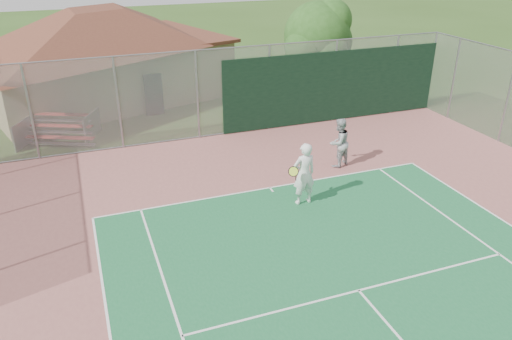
{
  "coord_description": "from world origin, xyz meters",
  "views": [
    {
      "loc": [
        -5.39,
        -1.35,
        7.38
      ],
      "look_at": [
        -0.83,
        10.91,
        1.22
      ],
      "focal_mm": 35.0,
      "sensor_mm": 36.0,
      "label": 1
    }
  ],
  "objects_px": {
    "bleachers": "(59,129)",
    "player_white_front": "(304,174)",
    "clubhouse": "(101,45)",
    "player_grey_back": "(339,143)",
    "tree": "(319,37)"
  },
  "relations": [
    {
      "from": "bleachers",
      "to": "player_white_front",
      "type": "relative_size",
      "value": 1.67
    },
    {
      "from": "clubhouse",
      "to": "bleachers",
      "type": "height_order",
      "value": "clubhouse"
    },
    {
      "from": "bleachers",
      "to": "player_white_front",
      "type": "distance_m",
      "value": 10.49
    },
    {
      "from": "bleachers",
      "to": "player_grey_back",
      "type": "bearing_deg",
      "value": -8.02
    },
    {
      "from": "tree",
      "to": "player_grey_back",
      "type": "bearing_deg",
      "value": -109.93
    },
    {
      "from": "tree",
      "to": "player_white_front",
      "type": "xyz_separation_m",
      "value": [
        -4.62,
        -8.42,
        -2.26
      ]
    },
    {
      "from": "player_grey_back",
      "to": "clubhouse",
      "type": "bearing_deg",
      "value": -79.09
    },
    {
      "from": "player_white_front",
      "to": "player_grey_back",
      "type": "height_order",
      "value": "player_white_front"
    },
    {
      "from": "clubhouse",
      "to": "player_white_front",
      "type": "height_order",
      "value": "clubhouse"
    },
    {
      "from": "clubhouse",
      "to": "player_grey_back",
      "type": "height_order",
      "value": "clubhouse"
    },
    {
      "from": "clubhouse",
      "to": "tree",
      "type": "distance_m",
      "value": 10.46
    },
    {
      "from": "tree",
      "to": "player_grey_back",
      "type": "xyz_separation_m",
      "value": [
        -2.31,
        -6.38,
        -2.36
      ]
    },
    {
      "from": "clubhouse",
      "to": "tree",
      "type": "relative_size",
      "value": 2.77
    },
    {
      "from": "clubhouse",
      "to": "tree",
      "type": "bearing_deg",
      "value": -45.94
    },
    {
      "from": "player_grey_back",
      "to": "player_white_front",
      "type": "bearing_deg",
      "value": 21.51
    }
  ]
}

